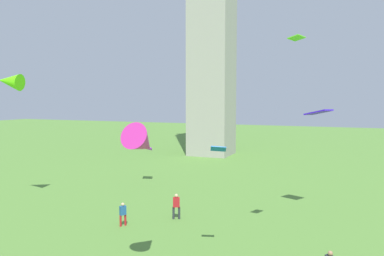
# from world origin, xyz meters

# --- Properties ---
(person_0) EXTENTS (0.42, 0.48, 1.59)m
(person_0) POSITION_xyz_m (-2.74, 17.86, 0.90)
(person_0) COLOR red
(person_0) RESTS_ON ground_plane
(person_1) EXTENTS (0.54, 0.45, 1.82)m
(person_1) POSITION_xyz_m (-0.02, 20.56, 1.03)
(person_1) COLOR #2D3338
(person_1) RESTS_ON ground_plane
(kite_flying_0) EXTENTS (2.30, 1.78, 1.57)m
(kite_flying_0) POSITION_xyz_m (-14.15, 19.16, 9.98)
(kite_flying_0) COLOR #61EB10
(kite_flying_1) EXTENTS (0.92, 0.72, 0.36)m
(kite_flying_1) POSITION_xyz_m (4.95, 15.01, 5.99)
(kite_flying_1) COLOR #105CB6
(kite_flying_2) EXTENTS (2.09, 1.87, 0.49)m
(kite_flying_2) POSITION_xyz_m (9.11, 25.61, 7.59)
(kite_flying_2) COLOR #3B16E6
(kite_flying_3) EXTENTS (1.62, 1.75, 0.73)m
(kite_flying_3) POSITION_xyz_m (-7.81, 30.18, 3.55)
(kite_flying_3) COLOR #961CE3
(kite_flying_4) EXTENTS (1.39, 2.27, 1.98)m
(kite_flying_4) POSITION_xyz_m (2.13, 12.16, 6.49)
(kite_flying_4) COLOR #C2278E
(kite_flying_5) EXTENTS (0.92, 1.09, 0.22)m
(kite_flying_5) POSITION_xyz_m (8.37, 17.98, 11.83)
(kite_flying_5) COLOR #5DCE27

